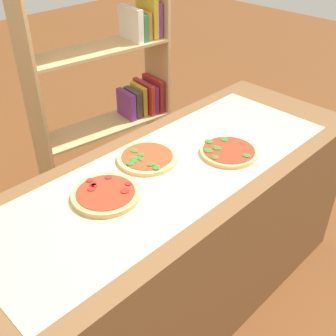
# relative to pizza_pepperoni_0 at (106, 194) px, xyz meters

# --- Properties ---
(ground_plane) EXTENTS (12.00, 12.00, 0.00)m
(ground_plane) POSITION_rel_pizza_pepperoni_0_xyz_m (0.30, -0.05, -0.90)
(ground_plane) COLOR brown
(counter) EXTENTS (2.09, 0.75, 0.88)m
(counter) POSITION_rel_pizza_pepperoni_0_xyz_m (0.30, -0.05, -0.46)
(counter) COLOR brown
(counter) RESTS_ON ground_plane
(parchment_paper) EXTENTS (1.68, 0.59, 0.00)m
(parchment_paper) POSITION_rel_pizza_pepperoni_0_xyz_m (0.30, -0.05, -0.01)
(parchment_paper) COLOR tan
(parchment_paper) RESTS_ON counter
(pizza_pepperoni_0) EXTENTS (0.27, 0.27, 0.03)m
(pizza_pepperoni_0) POSITION_rel_pizza_pepperoni_0_xyz_m (0.00, 0.00, 0.00)
(pizza_pepperoni_0) COLOR tan
(pizza_pepperoni_0) RESTS_ON parchment_paper
(pizza_spinach_1) EXTENTS (0.27, 0.27, 0.03)m
(pizza_spinach_1) POSITION_rel_pizza_pepperoni_0_xyz_m (0.30, 0.08, -0.00)
(pizza_spinach_1) COLOR #DBB26B
(pizza_spinach_1) RESTS_ON parchment_paper
(pizza_spinach_2) EXTENTS (0.26, 0.26, 0.03)m
(pizza_spinach_2) POSITION_rel_pizza_pepperoni_0_xyz_m (0.60, -0.15, -0.00)
(pizza_spinach_2) COLOR #DBB26B
(pizza_spinach_2) RESTS_ON parchment_paper
(bookshelf) EXTENTS (0.96, 0.39, 1.61)m
(bookshelf) POSITION_rel_pizza_pepperoni_0_xyz_m (0.86, 0.98, -0.12)
(bookshelf) COLOR tan
(bookshelf) RESTS_ON ground_plane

